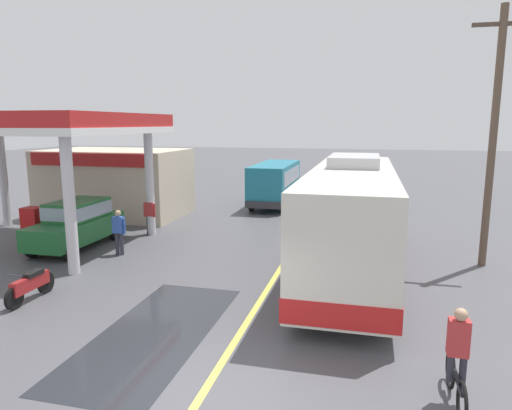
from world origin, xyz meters
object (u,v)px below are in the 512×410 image
object	(u,v)px
car_at_pump	(77,222)
minibus_opposing_lane	(275,180)
cyclist_on_shoulder	(457,361)
coach_bus_main	(351,219)
motorcycle_parked_forecourt	(31,285)
pedestrian_near_pump	(150,213)
pedestrian_by_shop	(119,230)

from	to	relation	value
car_at_pump	minibus_opposing_lane	world-z (taller)	minibus_opposing_lane
car_at_pump	cyclist_on_shoulder	world-z (taller)	car_at_pump
coach_bus_main	cyclist_on_shoulder	world-z (taller)	coach_bus_main
cyclist_on_shoulder	coach_bus_main	bearing A→B (deg)	106.72
motorcycle_parked_forecourt	pedestrian_near_pump	world-z (taller)	pedestrian_near_pump
cyclist_on_shoulder	motorcycle_parked_forecourt	world-z (taller)	cyclist_on_shoulder
pedestrian_near_pump	car_at_pump	bearing A→B (deg)	-124.50
cyclist_on_shoulder	pedestrian_by_shop	xyz separation A→B (m)	(-10.30, 6.72, 0.15)
pedestrian_near_pump	minibus_opposing_lane	bearing A→B (deg)	65.44
car_at_pump	cyclist_on_shoulder	bearing A→B (deg)	-30.30
car_at_pump	pedestrian_by_shop	distance (m)	2.15
coach_bus_main	car_at_pump	world-z (taller)	coach_bus_main
car_at_pump	motorcycle_parked_forecourt	size ratio (longest dim) A/B	2.33
car_at_pump	pedestrian_near_pump	xyz separation A→B (m)	(1.76, 2.56, -0.08)
cyclist_on_shoulder	pedestrian_near_pump	size ratio (longest dim) A/B	1.10
car_at_pump	motorcycle_parked_forecourt	world-z (taller)	car_at_pump
coach_bus_main	pedestrian_by_shop	bearing A→B (deg)	-179.10
cyclist_on_shoulder	pedestrian_near_pump	world-z (taller)	cyclist_on_shoulder
minibus_opposing_lane	pedestrian_near_pump	bearing A→B (deg)	-114.56
motorcycle_parked_forecourt	pedestrian_by_shop	world-z (taller)	pedestrian_by_shop
car_at_pump	pedestrian_by_shop	world-z (taller)	car_at_pump
motorcycle_parked_forecourt	pedestrian_near_pump	bearing A→B (deg)	92.36
minibus_opposing_lane	pedestrian_near_pump	distance (m)	9.12
coach_bus_main	cyclist_on_shoulder	xyz separation A→B (m)	(2.06, -6.85, -0.94)
cyclist_on_shoulder	pedestrian_by_shop	size ratio (longest dim) A/B	1.10
cyclist_on_shoulder	pedestrian_by_shop	world-z (taller)	cyclist_on_shoulder
car_at_pump	motorcycle_parked_forecourt	bearing A→B (deg)	-67.65
car_at_pump	pedestrian_by_shop	xyz separation A→B (m)	(2.09, -0.51, -0.08)
motorcycle_parked_forecourt	pedestrian_by_shop	xyz separation A→B (m)	(0.02, 4.53, 0.49)
coach_bus_main	minibus_opposing_lane	xyz separation A→B (m)	(-4.78, 11.23, -0.25)
coach_bus_main	pedestrian_by_shop	distance (m)	8.27
coach_bus_main	motorcycle_parked_forecourt	xyz separation A→B (m)	(-8.25, -4.66, -1.28)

